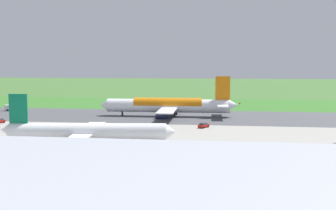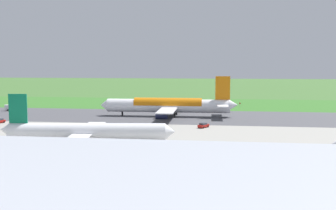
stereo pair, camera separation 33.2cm
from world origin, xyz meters
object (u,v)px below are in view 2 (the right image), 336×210
object	(u,v)px
airliner_main	(169,105)
service_truck_baggage	(11,108)
traffic_cone_orange	(226,105)
airliner_parked_mid	(86,131)
no_stopping_sign	(240,105)
service_car_followme	(203,125)

from	to	relation	value
airliner_main	service_truck_baggage	xyz separation A→B (m)	(71.16, -9.73, -2.95)
service_truck_baggage	traffic_cone_orange	bearing A→B (deg)	-160.87
airliner_main	airliner_parked_mid	bearing A→B (deg)	76.74
airliner_main	no_stopping_sign	size ratio (longest dim) A/B	24.53
service_car_followme	no_stopping_sign	bearing A→B (deg)	-102.81
service_car_followme	service_truck_baggage	bearing A→B (deg)	-22.79
airliner_parked_mid	no_stopping_sign	size ratio (longest dim) A/B	20.28
airliner_parked_mid	traffic_cone_orange	world-z (taller)	airliner_parked_mid
traffic_cone_orange	service_car_followme	bearing A→B (deg)	83.21
airliner_parked_mid	traffic_cone_orange	distance (m)	106.55
service_car_followme	traffic_cone_orange	distance (m)	69.12
service_truck_baggage	traffic_cone_orange	size ratio (longest dim) A/B	11.25
airliner_main	no_stopping_sign	world-z (taller)	airliner_main
airliner_main	no_stopping_sign	distance (m)	47.15
airliner_main	traffic_cone_orange	world-z (taller)	airliner_main
no_stopping_sign	service_truck_baggage	bearing A→B (deg)	15.25
service_car_followme	traffic_cone_orange	size ratio (longest dim) A/B	8.23
airliner_main	traffic_cone_orange	size ratio (longest dim) A/B	98.24
airliner_parked_mid	no_stopping_sign	world-z (taller)	airliner_parked_mid
no_stopping_sign	airliner_parked_mid	bearing A→B (deg)	65.79
service_car_followme	no_stopping_sign	xyz separation A→B (m)	(-14.40, -63.35, 0.48)
traffic_cone_orange	airliner_main	bearing A→B (deg)	61.70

